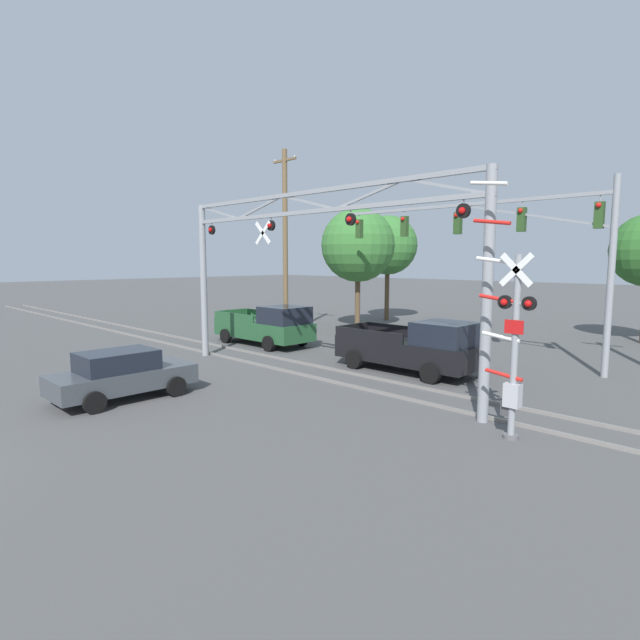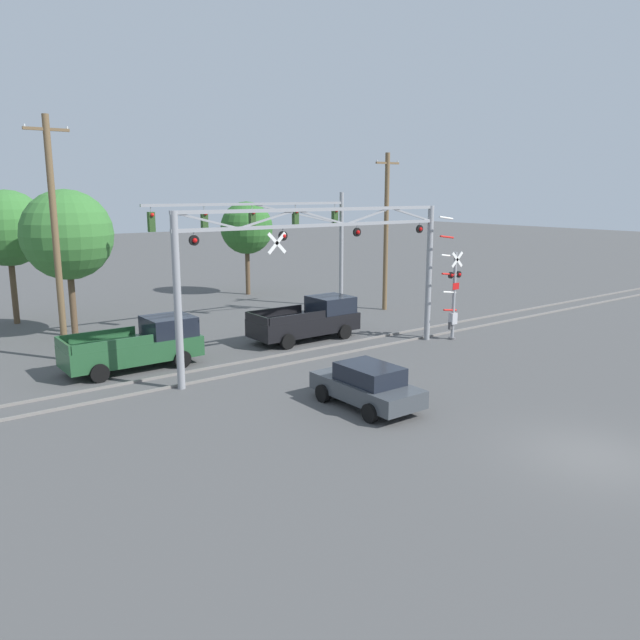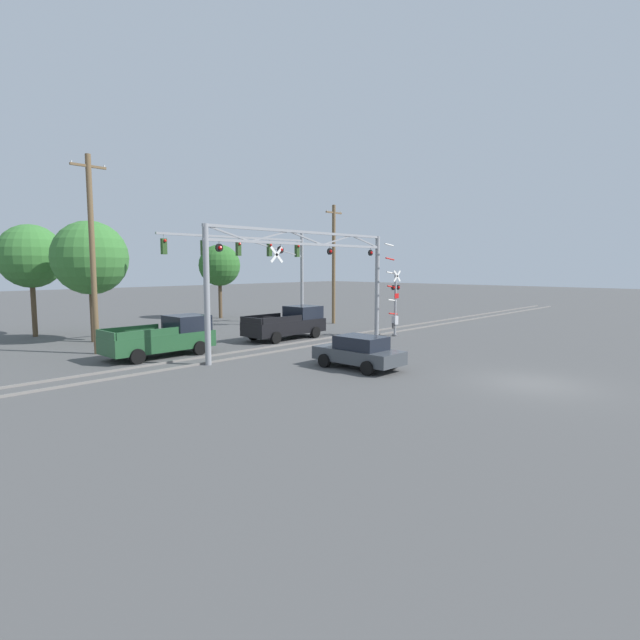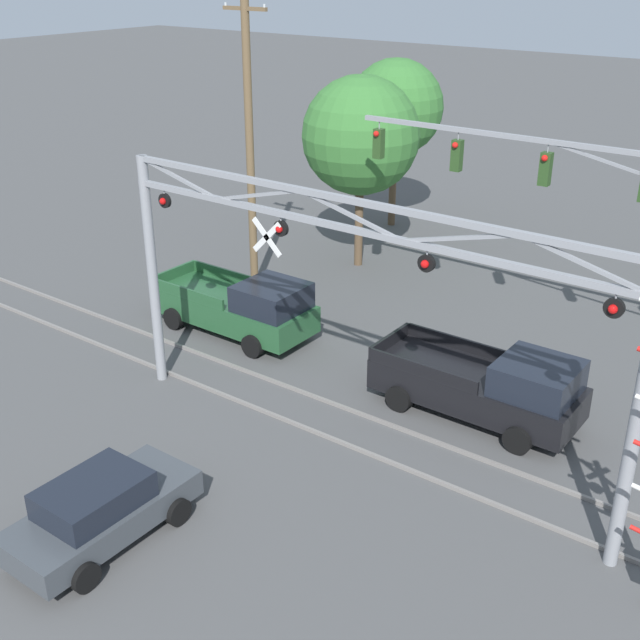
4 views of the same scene
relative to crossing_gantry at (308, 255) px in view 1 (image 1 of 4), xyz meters
The scene contains 11 objects.
rail_track_near 4.34m from the crossing_gantry, 87.54° to the left, with size 80.00×0.08×0.10m, color gray.
rail_track_far 4.66m from the crossing_gantry, 89.59° to the left, with size 80.00×0.08×0.10m, color gray.
crossing_gantry is the anchor object (origin of this frame).
crossing_signal_mast 7.86m from the crossing_gantry, ahead, with size 1.69×0.35×6.07m.
traffic_signal_span 8.64m from the crossing_gantry, 64.45° to the left, with size 12.17×0.39×7.14m.
pickup_truck_lead 5.36m from the crossing_gantry, 60.96° to the left, with size 5.50×2.34×2.02m.
pickup_truck_following 8.32m from the crossing_gantry, 151.18° to the left, with size 5.50×2.34×2.02m.
sedan_waiting 7.08m from the crossing_gantry, 112.25° to the right, with size 2.04×4.12×1.48m.
utility_pole_left 11.18m from the crossing_gantry, 142.28° to the left, with size 1.80×0.28×10.26m.
background_tree_beyond_span 13.31m from the crossing_gantry, 122.67° to the left, with size 4.42×4.42×7.32m.
background_tree_far_left_verge 18.62m from the crossing_gantry, 118.38° to the left, with size 4.10×4.10×7.30m.
Camera 1 is at (12.33, 0.54, 4.17)m, focal length 28.00 mm.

